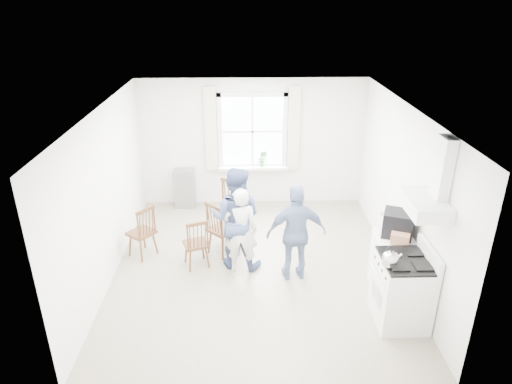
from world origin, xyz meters
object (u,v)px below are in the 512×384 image
gas_stove (402,289)px  windsor_chair_b (217,224)px  person_mid (236,218)px  windsor_chair_a (197,239)px  low_cabinet (391,263)px  stereo_stack (398,224)px  windsor_chair_c (144,227)px  person_left (241,231)px  person_right (296,233)px

gas_stove → windsor_chair_b: size_ratio=1.15×
gas_stove → person_mid: size_ratio=0.66×
windsor_chair_a → low_cabinet: bearing=-12.3°
windsor_chair_b → windsor_chair_a: bearing=-127.3°
low_cabinet → stereo_stack: 0.64m
gas_stove → low_cabinet: size_ratio=1.24×
stereo_stack → windsor_chair_c: (-3.83, 0.98, -0.52)m
gas_stove → stereo_stack: size_ratio=2.16×
windsor_chair_a → windsor_chair_b: 0.50m
person_left → person_right: (0.84, -0.20, 0.05)m
person_left → person_right: size_ratio=0.93×
gas_stove → windsor_chair_b: bearing=145.7°
person_right → windsor_chair_a: bearing=-15.4°
windsor_chair_b → person_left: person_left is taller
low_cabinet → windsor_chair_a: bearing=167.7°
low_cabinet → windsor_chair_c: windsor_chair_c is taller
low_cabinet → person_left: person_left is taller
person_left → person_mid: size_ratio=0.85×
gas_stove → stereo_stack: stereo_stack is taller
gas_stove → person_mid: 2.67m
low_cabinet → windsor_chair_c: bearing=165.2°
person_mid → person_right: size_ratio=1.09×
person_left → gas_stove: bearing=151.4°
stereo_stack → person_left: 2.34m
windsor_chair_b → gas_stove: bearing=-34.3°
windsor_chair_a → person_right: 1.58m
gas_stove → person_right: (-1.31, 1.05, 0.29)m
windsor_chair_b → person_right: size_ratio=0.63×
stereo_stack → windsor_chair_c: bearing=165.7°
windsor_chair_b → person_left: (0.39, -0.48, 0.13)m
gas_stove → low_cabinet: 0.70m
low_cabinet → windsor_chair_c: (-3.80, 1.00, 0.12)m
stereo_stack → person_mid: bearing=163.1°
low_cabinet → windsor_chair_a: (-2.91, 0.63, 0.08)m
gas_stove → windsor_chair_c: 4.10m
stereo_stack → gas_stove: bearing=-97.8°
windsor_chair_b → windsor_chair_c: (-1.20, -0.02, -0.03)m
gas_stove → person_left: bearing=149.8°
stereo_stack → windsor_chair_b: (-2.64, 1.00, -0.49)m
windsor_chair_b → person_left: size_ratio=0.67×
windsor_chair_c → person_mid: (1.51, -0.27, 0.28)m
gas_stove → windsor_chair_c: gas_stove is taller
stereo_stack → windsor_chair_b: size_ratio=0.53×
stereo_stack → person_left: (-2.25, 0.52, -0.36)m
person_left → person_right: bearing=168.2°
stereo_stack → windsor_chair_b: stereo_stack is taller
gas_stove → stereo_stack: bearing=82.2°
windsor_chair_b → stereo_stack: bearing=-20.8°
windsor_chair_c → person_mid: person_mid is taller
windsor_chair_c → person_right: person_right is taller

